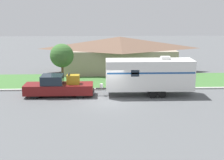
% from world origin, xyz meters
% --- Properties ---
extents(ground_plane, '(120.00, 120.00, 0.00)m').
position_xyz_m(ground_plane, '(0.00, 0.00, 0.00)').
color(ground_plane, '#515456').
extents(curb_strip, '(80.00, 0.30, 0.14)m').
position_xyz_m(curb_strip, '(0.00, 3.75, 0.07)').
color(curb_strip, '#ADADA8').
rests_on(curb_strip, ground_plane).
extents(lawn_strip, '(80.00, 7.00, 0.03)m').
position_xyz_m(lawn_strip, '(0.00, 7.40, 0.01)').
color(lawn_strip, '#3D6B33').
rests_on(lawn_strip, ground_plane).
extents(house_across_street, '(14.00, 6.53, 4.22)m').
position_xyz_m(house_across_street, '(1.60, 12.46, 2.19)').
color(house_across_street, gray).
rests_on(house_across_street, ground_plane).
extents(pickup_truck, '(6.12, 1.92, 2.01)m').
position_xyz_m(pickup_truck, '(-4.44, 1.83, 0.84)').
color(pickup_truck, black).
rests_on(pickup_truck, ground_plane).
extents(travel_trailer, '(8.57, 2.22, 3.47)m').
position_xyz_m(travel_trailer, '(3.59, 1.83, 1.88)').
color(travel_trailer, black).
rests_on(travel_trailer, ground_plane).
extents(mailbox, '(0.48, 0.20, 1.38)m').
position_xyz_m(mailbox, '(-4.50, 4.66, 1.06)').
color(mailbox, brown).
rests_on(mailbox, ground_plane).
extents(tree_in_yard, '(2.37, 2.37, 4.15)m').
position_xyz_m(tree_in_yard, '(-4.57, 6.03, 2.95)').
color(tree_in_yard, brown).
rests_on(tree_in_yard, ground_plane).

